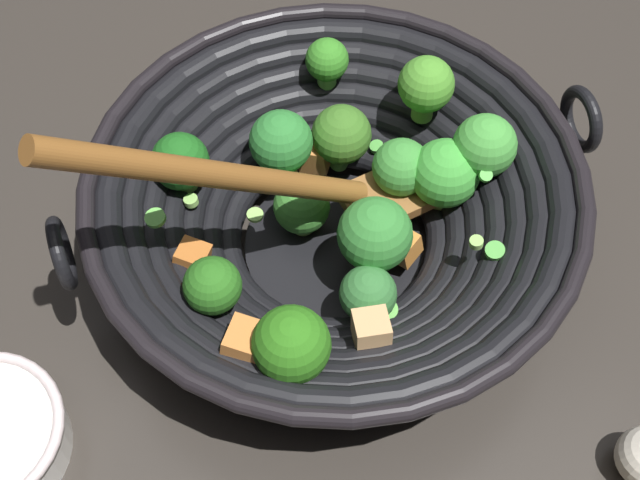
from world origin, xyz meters
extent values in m
plane|color=#332D28|center=(0.00, 0.00, 0.00)|extent=(4.00, 4.00, 0.00)
cylinder|color=black|center=(0.00, 0.00, 0.01)|extent=(0.15, 0.15, 0.01)
torus|color=black|center=(0.00, 0.00, 0.02)|extent=(0.20, 0.20, 0.02)
torus|color=black|center=(0.00, 0.00, 0.03)|extent=(0.22, 0.22, 0.02)
torus|color=black|center=(0.00, 0.00, 0.04)|extent=(0.25, 0.25, 0.02)
torus|color=black|center=(0.00, 0.00, 0.05)|extent=(0.28, 0.28, 0.02)
torus|color=black|center=(0.00, 0.00, 0.06)|extent=(0.31, 0.31, 0.02)
torus|color=black|center=(0.00, 0.00, 0.07)|extent=(0.33, 0.33, 0.02)
torus|color=black|center=(0.00, 0.00, 0.08)|extent=(0.36, 0.36, 0.02)
torus|color=black|center=(0.00, 0.00, 0.09)|extent=(0.38, 0.38, 0.01)
torus|color=black|center=(0.16, 0.12, 0.09)|extent=(0.04, 0.05, 0.05)
torus|color=black|center=(-0.16, -0.12, 0.09)|extent=(0.04, 0.05, 0.05)
cylinder|color=#80AB49|center=(0.04, -0.01, 0.03)|extent=(0.03, 0.03, 0.01)
sphere|color=#478B34|center=(0.04, -0.01, 0.06)|extent=(0.04, 0.04, 0.04)
cylinder|color=#578E3C|center=(0.04, 0.05, 0.04)|extent=(0.02, 0.02, 0.02)
sphere|color=green|center=(0.04, 0.05, 0.06)|extent=(0.05, 0.05, 0.05)
cylinder|color=#7CA64F|center=(0.07, 0.06, 0.03)|extent=(0.03, 0.03, 0.02)
sphere|color=green|center=(0.07, 0.06, 0.07)|extent=(0.06, 0.06, 0.06)
cylinder|color=#549936|center=(-0.02, 0.07, 0.03)|extent=(0.03, 0.02, 0.02)
sphere|color=#3D7325|center=(-0.02, 0.07, 0.06)|extent=(0.05, 0.05, 0.05)
cylinder|color=#69A63D|center=(0.04, -0.02, 0.04)|extent=(0.03, 0.03, 0.02)
sphere|color=#358535|center=(0.04, -0.02, 0.07)|extent=(0.06, 0.06, 0.06)
cylinder|color=#79A752|center=(-0.03, 0.01, 0.02)|extent=(0.02, 0.02, 0.02)
sphere|color=#3E8932|center=(-0.03, 0.01, 0.04)|extent=(0.05, 0.05, 0.05)
cylinder|color=#6CB445|center=(0.09, 0.08, 0.06)|extent=(0.03, 0.03, 0.01)
sphere|color=green|center=(0.09, 0.08, 0.09)|extent=(0.05, 0.05, 0.05)
cylinder|color=#81B95C|center=(-0.06, 0.04, 0.04)|extent=(0.03, 0.03, 0.03)
sphere|color=#2F8034|center=(-0.06, 0.04, 0.07)|extent=(0.05, 0.05, 0.05)
cylinder|color=#6F9F3D|center=(0.05, -0.06, 0.03)|extent=(0.02, 0.02, 0.02)
sphere|color=#347335|center=(0.05, -0.06, 0.05)|extent=(0.04, 0.04, 0.04)
cylinder|color=#83B656|center=(-0.12, -0.01, 0.06)|extent=(0.02, 0.03, 0.02)
sphere|color=#1C601C|center=(-0.12, -0.01, 0.08)|extent=(0.05, 0.05, 0.05)
cylinder|color=#73B03C|center=(-0.05, -0.10, 0.06)|extent=(0.02, 0.03, 0.02)
sphere|color=#2B6D1D|center=(-0.05, -0.10, 0.08)|extent=(0.04, 0.04, 0.04)
cylinder|color=#74BA56|center=(0.02, -0.13, 0.06)|extent=(0.02, 0.02, 0.01)
sphere|color=#2D7519|center=(0.02, -0.13, 0.09)|extent=(0.05, 0.05, 0.05)
cylinder|color=#7BC358|center=(-0.05, 0.12, 0.06)|extent=(0.02, 0.02, 0.02)
sphere|color=#398A26|center=(-0.05, 0.12, 0.09)|extent=(0.04, 0.04, 0.04)
cylinder|color=#80B746|center=(0.04, 0.11, 0.07)|extent=(0.03, 0.03, 0.02)
sphere|color=#4F9B2F|center=(0.04, 0.11, 0.10)|extent=(0.05, 0.05, 0.05)
cube|color=orange|center=(-0.01, -0.14, 0.08)|extent=(0.03, 0.03, 0.04)
cube|color=#E78E44|center=(-0.04, 0.06, 0.04)|extent=(0.03, 0.03, 0.03)
cube|color=orange|center=(0.06, 0.00, 0.04)|extent=(0.03, 0.03, 0.03)
cube|color=#E4AD72|center=(0.06, -0.09, 0.06)|extent=(0.04, 0.04, 0.03)
cube|color=gold|center=(0.10, 0.08, 0.08)|extent=(0.04, 0.04, 0.03)
cube|color=#C66D2C|center=(-0.09, -0.08, 0.06)|extent=(0.03, 0.03, 0.03)
cylinder|color=#56B247|center=(0.10, 0.05, 0.08)|extent=(0.01, 0.01, 0.01)
cylinder|color=#6BC651|center=(0.06, -0.06, 0.04)|extent=(0.02, 0.02, 0.01)
cylinder|color=#6BC651|center=(-0.11, -0.08, 0.10)|extent=(0.02, 0.02, 0.01)
cylinder|color=#56B247|center=(0.13, 0.00, 0.07)|extent=(0.02, 0.02, 0.01)
cylinder|color=#99D166|center=(0.11, -0.01, 0.08)|extent=(0.01, 0.01, 0.01)
cylinder|color=#99D166|center=(-0.11, -0.03, 0.06)|extent=(0.01, 0.01, 0.01)
cylinder|color=#6BC651|center=(-0.06, 0.03, 0.04)|extent=(0.02, 0.02, 0.00)
cylinder|color=#56B247|center=(0.01, 0.09, 0.04)|extent=(0.02, 0.02, 0.01)
cylinder|color=#99D166|center=(-0.06, -0.02, 0.04)|extent=(0.02, 0.02, 0.00)
cylinder|color=#99D166|center=(-0.06, -0.11, 0.07)|extent=(0.02, 0.02, 0.01)
cube|color=brown|center=(0.03, 0.04, 0.04)|extent=(0.08, 0.09, 0.01)
cylinder|color=brown|center=(-0.06, -0.06, 0.15)|extent=(0.16, 0.18, 0.19)
camera|label=1|loc=(0.12, -0.36, 0.60)|focal=48.12mm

